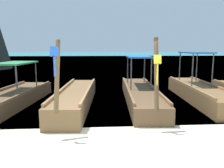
% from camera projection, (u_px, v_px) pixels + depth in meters
% --- Properties ---
extents(ground, '(120.00, 120.00, 0.00)m').
position_uv_depth(ground, '(120.00, 141.00, 5.64)').
color(ground, beige).
extents(sea_water, '(120.00, 120.00, 0.00)m').
position_uv_depth(sea_water, '(98.00, 56.00, 65.75)').
color(sea_water, teal).
rests_on(sea_water, ground).
extents(longtail_boat_red_ribbon, '(2.11, 6.76, 2.51)m').
position_uv_depth(longtail_boat_red_ribbon, '(8.00, 100.00, 8.72)').
color(longtail_boat_red_ribbon, brown).
rests_on(longtail_boat_red_ribbon, ground).
extents(longtail_boat_blue_ribbon, '(1.49, 6.17, 2.53)m').
position_uv_depth(longtail_boat_blue_ribbon, '(76.00, 98.00, 8.91)').
color(longtail_boat_blue_ribbon, brown).
rests_on(longtail_boat_blue_ribbon, ground).
extents(longtail_boat_yellow_ribbon, '(1.61, 6.83, 2.60)m').
position_uv_depth(longtail_boat_yellow_ribbon, '(140.00, 94.00, 9.73)').
color(longtail_boat_yellow_ribbon, brown).
rests_on(longtail_boat_yellow_ribbon, ground).
extents(longtail_boat_violet_ribbon, '(1.59, 6.63, 2.70)m').
position_uv_depth(longtail_boat_violet_ribbon, '(200.00, 92.00, 9.87)').
color(longtail_boat_violet_ribbon, brown).
rests_on(longtail_boat_violet_ribbon, ground).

